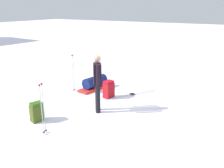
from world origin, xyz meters
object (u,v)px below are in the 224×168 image
(skier_standing, at_px, (97,80))
(backpack_bright, at_px, (37,112))
(ski_pair_near, at_px, (132,95))
(ski_poles_planted_near, at_px, (43,106))
(backpack_large_dark, at_px, (109,89))
(ski_poles_planted_far, at_px, (73,71))
(gear_sled, at_px, (95,83))

(skier_standing, distance_m, backpack_bright, 1.87)
(ski_pair_near, height_order, ski_poles_planted_near, ski_poles_planted_near)
(skier_standing, bearing_deg, backpack_large_dark, 15.50)
(backpack_bright, bearing_deg, ski_pair_near, -22.71)
(backpack_bright, distance_m, ski_poles_planted_far, 2.55)
(backpack_large_dark, relative_size, backpack_bright, 1.12)
(gear_sled, bearing_deg, backpack_large_dark, -119.40)
(skier_standing, relative_size, gear_sled, 1.18)
(skier_standing, relative_size, ski_pair_near, 0.96)
(backpack_large_dark, bearing_deg, ski_poles_planted_near, 178.70)
(ski_pair_near, xyz_separation_m, backpack_bright, (-3.15, 1.32, 0.25))
(ski_poles_planted_near, xyz_separation_m, ski_poles_planted_far, (2.80, 1.37, 0.04))
(skier_standing, height_order, ski_poles_planted_near, skier_standing)
(skier_standing, distance_m, ski_poles_planted_far, 2.04)
(backpack_large_dark, bearing_deg, ski_pair_near, -41.52)
(skier_standing, bearing_deg, ski_pair_near, -8.63)
(ski_pair_near, bearing_deg, backpack_large_dark, 138.48)
(backpack_large_dark, height_order, backpack_bright, backpack_large_dark)
(ski_pair_near, relative_size, backpack_large_dark, 2.95)
(backpack_bright, bearing_deg, ski_poles_planted_near, -120.40)
(backpack_large_dark, relative_size, ski_poles_planted_near, 0.47)
(skier_standing, relative_size, backpack_bright, 3.18)
(ski_poles_planted_near, bearing_deg, ski_poles_planted_far, 26.13)
(ski_poles_planted_far, distance_m, gear_sled, 0.96)
(backpack_bright, relative_size, ski_poles_planted_far, 0.39)
(skier_standing, height_order, backpack_large_dark, skier_standing)
(skier_standing, distance_m, gear_sled, 2.17)
(backpack_bright, distance_m, gear_sled, 3.02)
(backpack_bright, bearing_deg, backpack_large_dark, -16.51)
(skier_standing, relative_size, ski_poles_planted_near, 1.32)
(backpack_bright, relative_size, gear_sled, 0.37)
(skier_standing, distance_m, ski_pair_near, 2.02)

